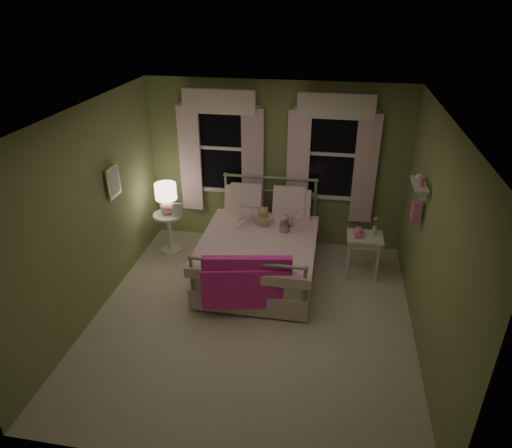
% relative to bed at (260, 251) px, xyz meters
% --- Properties ---
extents(room_shell, '(4.20, 4.20, 4.20)m').
position_rel_bed_xyz_m(room_shell, '(0.07, -1.04, 0.92)').
color(room_shell, silver).
rests_on(room_shell, ground).
extents(bed, '(1.58, 2.04, 1.18)m').
position_rel_bed_xyz_m(bed, '(0.00, 0.00, 0.00)').
color(bed, white).
rests_on(bed, ground).
extents(pink_throw, '(1.10, 0.34, 0.71)m').
position_rel_bed_xyz_m(pink_throw, '(0.00, -1.03, 0.23)').
color(pink_throw, '#EE2EAD').
rests_on(pink_throw, bed).
extents(child_left, '(0.28, 0.21, 0.70)m').
position_rel_bed_xyz_m(child_left, '(-0.28, 0.42, 0.54)').
color(child_left, '#F7D1DD').
rests_on(child_left, bed).
extents(child_right, '(0.38, 0.31, 0.73)m').
position_rel_bed_xyz_m(child_right, '(0.28, 0.42, 0.55)').
color(child_right, '#F7D1DD').
rests_on(child_right, bed).
extents(book_left, '(0.22, 0.16, 0.26)m').
position_rel_bed_xyz_m(book_left, '(-0.28, 0.17, 0.58)').
color(book_left, beige).
rests_on(book_left, child_left).
extents(book_right, '(0.21, 0.14, 0.26)m').
position_rel_bed_xyz_m(book_right, '(0.28, 0.17, 0.54)').
color(book_right, beige).
rests_on(book_right, child_right).
extents(teddy_bear, '(0.24, 0.20, 0.32)m').
position_rel_bed_xyz_m(teddy_bear, '(0.00, 0.26, 0.41)').
color(teddy_bear, tan).
rests_on(teddy_bear, bed).
extents(nightstand_left, '(0.46, 0.46, 0.65)m').
position_rel_bed_xyz_m(nightstand_left, '(-1.52, 0.42, 0.03)').
color(nightstand_left, white).
rests_on(nightstand_left, ground).
extents(table_lamp, '(0.33, 0.33, 0.49)m').
position_rel_bed_xyz_m(table_lamp, '(-1.52, 0.42, 0.57)').
color(table_lamp, pink).
rests_on(table_lamp, nightstand_left).
extents(book_nightstand, '(0.20, 0.25, 0.02)m').
position_rel_bed_xyz_m(book_nightstand, '(-1.42, 0.34, 0.27)').
color(book_nightstand, beige).
rests_on(book_nightstand, nightstand_left).
extents(nightstand_right, '(0.50, 0.40, 0.64)m').
position_rel_bed_xyz_m(nightstand_right, '(1.46, 0.22, 0.17)').
color(nightstand_right, white).
rests_on(nightstand_right, ground).
extents(pink_toy, '(0.14, 0.18, 0.14)m').
position_rel_bed_xyz_m(pink_toy, '(1.36, 0.22, 0.32)').
color(pink_toy, pink).
rests_on(pink_toy, nightstand_right).
extents(bud_vase, '(0.06, 0.06, 0.28)m').
position_rel_bed_xyz_m(bud_vase, '(1.58, 0.27, 0.41)').
color(bud_vase, white).
rests_on(bud_vase, nightstand_right).
extents(window_left, '(1.34, 0.13, 1.96)m').
position_rel_bed_xyz_m(window_left, '(-0.78, 0.99, 1.24)').
color(window_left, black).
rests_on(window_left, room_shell).
extents(window_right, '(1.34, 0.13, 1.96)m').
position_rel_bed_xyz_m(window_right, '(0.92, 0.99, 1.24)').
color(window_right, black).
rests_on(window_right, room_shell).
extents(wall_shelf, '(0.15, 0.50, 0.60)m').
position_rel_bed_xyz_m(wall_shelf, '(1.96, -0.33, 1.14)').
color(wall_shelf, white).
rests_on(wall_shelf, room_shell).
extents(framed_picture, '(0.03, 0.32, 0.42)m').
position_rel_bed_xyz_m(framed_picture, '(-1.88, -0.44, 1.12)').
color(framed_picture, beige).
rests_on(framed_picture, room_shell).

